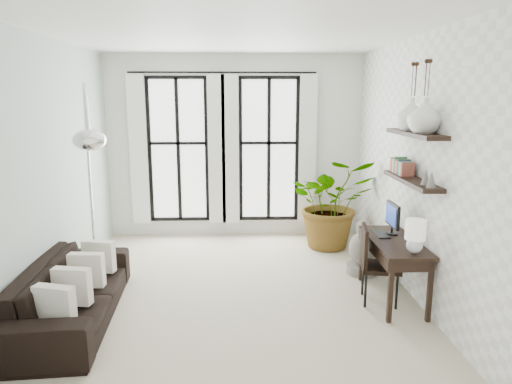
{
  "coord_description": "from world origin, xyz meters",
  "views": [
    {
      "loc": [
        0.09,
        -5.6,
        2.46
      ],
      "look_at": [
        0.3,
        0.3,
        1.24
      ],
      "focal_mm": 32.0,
      "sensor_mm": 36.0,
      "label": 1
    }
  ],
  "objects_px": {
    "desk_chair": "(373,260)",
    "arc_lamp": "(88,137)",
    "desk": "(395,245)",
    "plant": "(332,203)",
    "buddha": "(363,251)",
    "sofa": "(72,292)"
  },
  "relations": [
    {
      "from": "desk_chair",
      "to": "arc_lamp",
      "type": "relative_size",
      "value": 0.36
    },
    {
      "from": "desk",
      "to": "arc_lamp",
      "type": "distance_m",
      "value": 3.87
    },
    {
      "from": "plant",
      "to": "desk",
      "type": "relative_size",
      "value": 1.17
    },
    {
      "from": "desk",
      "to": "arc_lamp",
      "type": "relative_size",
      "value": 0.49
    },
    {
      "from": "buddha",
      "to": "desk_chair",
      "type": "bearing_deg",
      "value": -97.66
    },
    {
      "from": "arc_lamp",
      "to": "buddha",
      "type": "xyz_separation_m",
      "value": [
        3.51,
        0.66,
        -1.68
      ]
    },
    {
      "from": "sofa",
      "to": "arc_lamp",
      "type": "height_order",
      "value": "arc_lamp"
    },
    {
      "from": "sofa",
      "to": "desk",
      "type": "distance_m",
      "value": 3.78
    },
    {
      "from": "desk_chair",
      "to": "buddha",
      "type": "bearing_deg",
      "value": 92.05
    },
    {
      "from": "arc_lamp",
      "to": "buddha",
      "type": "height_order",
      "value": "arc_lamp"
    },
    {
      "from": "plant",
      "to": "sofa",
      "type": "bearing_deg",
      "value": -144.0
    },
    {
      "from": "desk",
      "to": "desk_chair",
      "type": "bearing_deg",
      "value": 178.6
    },
    {
      "from": "sofa",
      "to": "arc_lamp",
      "type": "distance_m",
      "value": 1.79
    },
    {
      "from": "sofa",
      "to": "arc_lamp",
      "type": "relative_size",
      "value": 0.87
    },
    {
      "from": "plant",
      "to": "desk",
      "type": "height_order",
      "value": "plant"
    },
    {
      "from": "sofa",
      "to": "desk",
      "type": "bearing_deg",
      "value": -88.83
    },
    {
      "from": "sofa",
      "to": "desk",
      "type": "xyz_separation_m",
      "value": [
        3.75,
        0.35,
        0.38
      ]
    },
    {
      "from": "plant",
      "to": "desk_chair",
      "type": "bearing_deg",
      "value": -87.55
    },
    {
      "from": "desk_chair",
      "to": "arc_lamp",
      "type": "distance_m",
      "value": 3.7
    },
    {
      "from": "desk_chair",
      "to": "arc_lamp",
      "type": "bearing_deg",
      "value": -174.47
    },
    {
      "from": "arc_lamp",
      "to": "desk_chair",
      "type": "bearing_deg",
      "value": -4.17
    },
    {
      "from": "desk",
      "to": "plant",
      "type": "bearing_deg",
      "value": 99.22
    }
  ]
}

